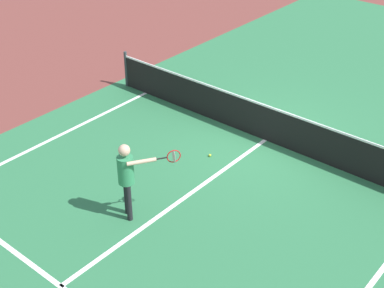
# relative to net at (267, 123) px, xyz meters

# --- Properties ---
(ground_plane) EXTENTS (60.00, 60.00, 0.00)m
(ground_plane) POSITION_rel_net_xyz_m (0.00, 0.00, -0.49)
(ground_plane) COLOR brown
(court_surface_inbounds) EXTENTS (10.62, 24.40, 0.00)m
(court_surface_inbounds) POSITION_rel_net_xyz_m (0.00, 0.00, -0.49)
(court_surface_inbounds) COLOR #2D7247
(court_surface_inbounds) RESTS_ON ground_plane
(line_service_near) EXTENTS (8.22, 0.10, 0.01)m
(line_service_near) POSITION_rel_net_xyz_m (0.00, -6.40, -0.49)
(line_service_near) COLOR white
(line_service_near) RESTS_ON ground_plane
(line_center_service) EXTENTS (0.10, 6.40, 0.01)m
(line_center_service) POSITION_rel_net_xyz_m (0.00, -3.20, -0.49)
(line_center_service) COLOR white
(line_center_service) RESTS_ON ground_plane
(net) EXTENTS (9.86, 0.09, 1.07)m
(net) POSITION_rel_net_xyz_m (0.00, 0.00, 0.00)
(net) COLOR #33383D
(net) RESTS_ON ground_plane
(player_near) EXTENTS (0.93, 0.96, 1.69)m
(player_near) POSITION_rel_net_xyz_m (-0.45, -4.25, 0.56)
(player_near) COLOR black
(player_near) RESTS_ON ground_plane
(tennis_ball_near_net) EXTENTS (0.07, 0.07, 0.07)m
(tennis_ball_near_net) POSITION_rel_net_xyz_m (-0.59, -1.48, -0.46)
(tennis_ball_near_net) COLOR #CCE033
(tennis_ball_near_net) RESTS_ON ground_plane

